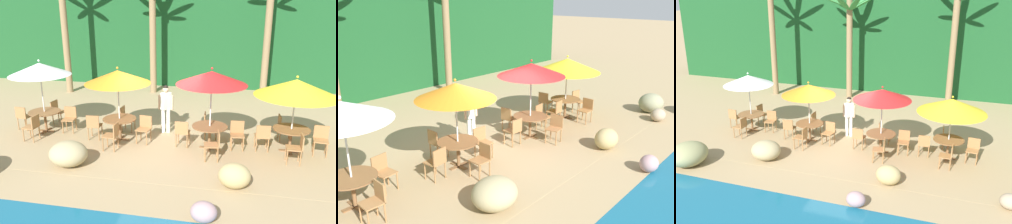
% 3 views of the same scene
% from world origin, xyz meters
% --- Properties ---
extents(ground_plane, '(120.00, 120.00, 0.00)m').
position_xyz_m(ground_plane, '(0.00, 0.00, 0.00)').
color(ground_plane, tan).
extents(terrace_deck, '(18.00, 5.20, 0.01)m').
position_xyz_m(terrace_deck, '(0.00, 0.00, 0.00)').
color(terrace_deck, tan).
rests_on(terrace_deck, ground).
extents(foliage_backdrop, '(28.00, 2.40, 6.00)m').
position_xyz_m(foliage_backdrop, '(0.00, 9.00, 3.00)').
color(foliage_backdrop, '#194C23').
rests_on(foliage_backdrop, ground).
extents(rock_seawall, '(16.10, 2.66, 0.89)m').
position_xyz_m(rock_seawall, '(-0.64, -3.01, 0.37)').
color(rock_seawall, tan).
rests_on(rock_seawall, ground).
extents(umbrella_white, '(2.07, 2.07, 2.55)m').
position_xyz_m(umbrella_white, '(-4.20, 0.25, 2.23)').
color(umbrella_white, silver).
rests_on(umbrella_white, ground).
extents(dining_table_white, '(1.10, 1.10, 0.74)m').
position_xyz_m(dining_table_white, '(-4.20, 0.25, 0.61)').
color(dining_table_white, brown).
rests_on(dining_table_white, ground).
extents(chair_white_seaward, '(0.47, 0.48, 0.87)m').
position_xyz_m(chair_white_seaward, '(-3.37, 0.44, 0.51)').
color(chair_white_seaward, '#9E7042').
rests_on(chair_white_seaward, ground).
extents(chair_white_inland, '(0.47, 0.46, 0.87)m').
position_xyz_m(chair_white_inland, '(-4.21, 1.10, 0.51)').
color(chair_white_inland, '#9E7042').
rests_on(chair_white_inland, ground).
extents(chair_white_left, '(0.46, 0.47, 0.87)m').
position_xyz_m(chair_white_left, '(-5.06, 0.24, 0.51)').
color(chair_white_left, '#9E7042').
rests_on(chair_white_left, ground).
extents(chair_white_right, '(0.44, 0.43, 0.87)m').
position_xyz_m(chair_white_right, '(-4.14, -0.61, 0.51)').
color(chair_white_right, '#9E7042').
rests_on(chair_white_right, ground).
extents(umbrella_orange, '(2.11, 2.11, 2.45)m').
position_xyz_m(umbrella_orange, '(-1.38, 0.04, 2.12)').
color(umbrella_orange, silver).
rests_on(umbrella_orange, ground).
extents(dining_table_orange, '(1.10, 1.10, 0.74)m').
position_xyz_m(dining_table_orange, '(-1.38, 0.04, 0.61)').
color(dining_table_orange, brown).
rests_on(dining_table_orange, ground).
extents(chair_orange_seaward, '(0.48, 0.48, 0.87)m').
position_xyz_m(chair_orange_seaward, '(-0.53, 0.01, 0.51)').
color(chair_orange_seaward, '#9E7042').
rests_on(chair_orange_seaward, ground).
extents(chair_orange_inland, '(0.43, 0.43, 0.87)m').
position_xyz_m(chair_orange_inland, '(-1.46, 0.89, 0.51)').
color(chair_orange_inland, '#9E7042').
rests_on(chair_orange_inland, ground).
extents(chair_orange_left, '(0.46, 0.47, 0.87)m').
position_xyz_m(chair_orange_left, '(-2.22, -0.13, 0.51)').
color(chair_orange_left, '#9E7042').
rests_on(chair_orange_left, ground).
extents(chair_orange_right, '(0.44, 0.43, 0.87)m').
position_xyz_m(chair_orange_right, '(-1.31, -0.81, 0.51)').
color(chair_orange_right, '#9E7042').
rests_on(chair_orange_right, ground).
extents(umbrella_red, '(2.14, 2.14, 2.57)m').
position_xyz_m(umbrella_red, '(1.58, -0.08, 2.25)').
color(umbrella_red, silver).
rests_on(umbrella_red, ground).
extents(dining_table_red, '(1.10, 1.10, 0.74)m').
position_xyz_m(dining_table_red, '(1.58, -0.08, 0.61)').
color(dining_table_red, brown).
rests_on(dining_table_red, ground).
extents(chair_red_seaward, '(0.46, 0.46, 0.87)m').
position_xyz_m(chair_red_seaward, '(2.42, 0.08, 0.51)').
color(chair_red_seaward, '#9E7042').
rests_on(chair_red_seaward, ground).
extents(chair_red_inland, '(0.44, 0.44, 0.87)m').
position_xyz_m(chair_red_inland, '(1.46, 0.76, 0.51)').
color(chair_red_inland, '#9E7042').
rests_on(chair_red_inland, ground).
extents(chair_red_left, '(0.43, 0.44, 0.87)m').
position_xyz_m(chair_red_left, '(0.73, -0.14, 0.51)').
color(chair_red_left, '#9E7042').
rests_on(chair_red_left, ground).
extents(chair_red_right, '(0.48, 0.48, 0.87)m').
position_xyz_m(chair_red_right, '(1.80, -0.91, 0.51)').
color(chair_red_right, '#9E7042').
rests_on(chair_red_right, ground).
extents(umbrella_yellow, '(2.42, 2.42, 2.37)m').
position_xyz_m(umbrella_yellow, '(4.02, 0.16, 2.01)').
color(umbrella_yellow, silver).
rests_on(umbrella_yellow, ground).
extents(dining_table_yellow, '(1.10, 1.10, 0.74)m').
position_xyz_m(dining_table_yellow, '(4.02, 0.16, 0.61)').
color(dining_table_yellow, brown).
rests_on(dining_table_yellow, ground).
extents(chair_yellow_seaward, '(0.47, 0.48, 0.87)m').
position_xyz_m(chair_yellow_seaward, '(4.88, 0.14, 0.51)').
color(chair_yellow_seaward, '#9E7042').
rests_on(chair_yellow_seaward, ground).
extents(chair_yellow_inland, '(0.45, 0.45, 0.87)m').
position_xyz_m(chair_yellow_inland, '(3.87, 1.00, 0.51)').
color(chair_yellow_inland, '#9E7042').
rests_on(chair_yellow_inland, ground).
extents(chair_yellow_left, '(0.45, 0.46, 0.87)m').
position_xyz_m(chair_yellow_left, '(3.18, 0.00, 0.51)').
color(chair_yellow_left, '#9E7042').
rests_on(chair_yellow_left, ground).
extents(chair_yellow_right, '(0.44, 0.43, 0.87)m').
position_xyz_m(chair_yellow_right, '(4.09, -0.69, 0.51)').
color(chair_yellow_right, '#9E7042').
rests_on(chair_yellow_right, ground).
extents(palm_tree_nearest, '(3.72, 3.62, 6.36)m').
position_xyz_m(palm_tree_nearest, '(-5.99, 5.62, 4.34)').
color(palm_tree_nearest, olive).
rests_on(palm_tree_nearest, ground).
extents(palm_tree_second, '(3.05, 3.04, 5.51)m').
position_xyz_m(palm_tree_second, '(-1.79, 6.35, 3.80)').
color(palm_tree_second, olive).
rests_on(palm_tree_second, ground).
extents(palm_tree_third, '(3.21, 3.27, 6.17)m').
position_xyz_m(palm_tree_third, '(3.56, 6.42, 4.02)').
color(palm_tree_third, olive).
rests_on(palm_tree_third, ground).
extents(waiter_in_white, '(0.52, 0.39, 1.70)m').
position_xyz_m(waiter_in_white, '(-0.03, 0.98, 0.99)').
color(waiter_in_white, white).
rests_on(waiter_in_white, ground).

